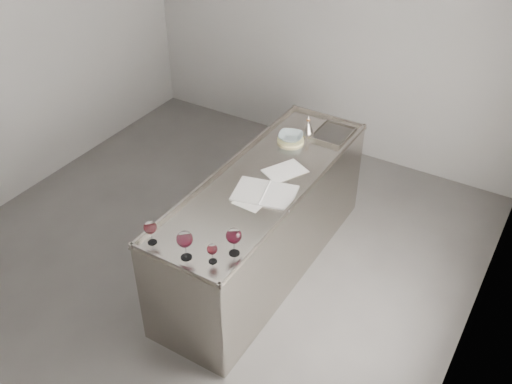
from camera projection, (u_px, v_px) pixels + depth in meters
The scene contains 12 objects.
room_shell at pixel (189, 129), 4.33m from camera, with size 4.54×5.04×2.84m.
counter at pixel (264, 223), 4.88m from camera, with size 0.77×2.42×0.97m.
wine_glass_left at pixel (150, 228), 3.89m from camera, with size 0.09×0.09×0.18m.
wine_glass_middle at pixel (185, 240), 3.76m from camera, with size 0.11×0.11×0.22m.
wine_glass_right at pixel (234, 236), 3.79m from camera, with size 0.11×0.11×0.21m.
wine_glass_small at pixel (212, 250), 3.75m from camera, with size 0.07×0.07×0.15m.
notebook at pixel (265, 193), 4.43m from camera, with size 0.54×0.44×0.02m.
loose_paper_top at pixel (255, 198), 4.39m from camera, with size 0.23×0.32×0.00m, color silver.
loose_paper_under at pixel (285, 171), 4.68m from camera, with size 0.23×0.33×0.00m, color white.
trivet at pixel (291, 140), 5.07m from camera, with size 0.24×0.24×0.02m, color beige.
ceramic_bowl at pixel (291, 137), 5.04m from camera, with size 0.22×0.22×0.05m, color #91A5A8.
wine_funnel at pixel (308, 129), 5.13m from camera, with size 0.13×0.13×0.20m.
Camera 1 is at (2.40, -2.97, 3.56)m, focal length 40.00 mm.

